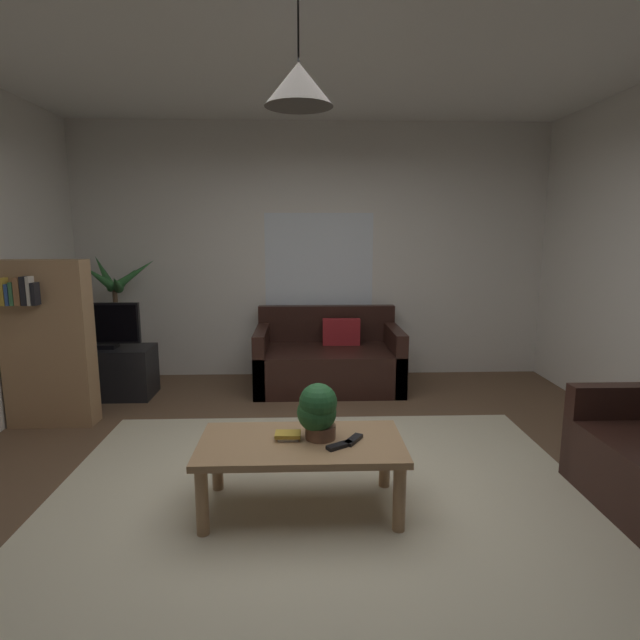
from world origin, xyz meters
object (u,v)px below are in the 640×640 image
book_on_table_1 (288,434)px  remote_on_table_1 (340,446)px  book_on_table_0 (288,437)px  potted_plant_on_table (318,410)px  remote_on_table_0 (353,440)px  tv (103,325)px  potted_palm_corner (119,331)px  couch_under_window (328,362)px  coffee_table (301,451)px  pendant_lamp (299,84)px  bookshelf_corner (47,342)px  tv_stand (107,372)px

book_on_table_1 → remote_on_table_1: bearing=-22.3°
book_on_table_0 → potted_plant_on_table: (0.17, 0.00, 0.17)m
book_on_table_0 → remote_on_table_0: bearing=-7.7°
tv → potted_palm_corner: bearing=91.9°
potted_plant_on_table → couch_under_window: bearing=85.5°
book_on_table_0 → tv: tv is taller
remote_on_table_0 → remote_on_table_1: 0.11m
couch_under_window → remote_on_table_0: (0.02, -2.40, 0.16)m
coffee_table → book_on_table_1: book_on_table_1 is taller
tv → coffee_table: bearing=-47.6°
remote_on_table_0 → remote_on_table_1: size_ratio=1.00×
book_on_table_1 → tv: 2.80m
book_on_table_1 → pendant_lamp: size_ratio=0.28×
potted_plant_on_table → pendant_lamp: bearing=-161.2°
book_on_table_0 → remote_on_table_1: 0.32m
remote_on_table_0 → bookshelf_corner: bearing=1.2°
potted_plant_on_table → bookshelf_corner: (-2.21, 1.38, 0.12)m
potted_palm_corner → pendant_lamp: bearing=-52.7°
coffee_table → potted_plant_on_table: (0.10, 0.03, 0.24)m
coffee_table → pendant_lamp: pendant_lamp is taller
remote_on_table_0 → potted_plant_on_table: bearing=17.3°
book_on_table_0 → potted_plant_on_table: size_ratio=0.36×
couch_under_window → tv: size_ratio=2.12×
tv_stand → tv: tv is taller
tv_stand → remote_on_table_1: bearing=-46.1°
pendant_lamp → book_on_table_0: bearing=157.3°
bookshelf_corner → pendant_lamp: size_ratio=2.62×
couch_under_window → pendant_lamp: (-0.28, -2.38, 2.10)m
tv → pendant_lamp: pendant_lamp is taller
tv_stand → bookshelf_corner: bookshelf_corner is taller
potted_palm_corner → potted_plant_on_table: bearing=-51.0°
book_on_table_0 → remote_on_table_1: size_ratio=0.75×
tv_stand → tv: 0.48m
remote_on_table_1 → tv_stand: (-2.15, 2.23, -0.19)m
couch_under_window → bookshelf_corner: bookshelf_corner is taller
coffee_table → tv_stand: bearing=132.1°
tv → potted_palm_corner: size_ratio=0.50×
remote_on_table_0 → pendant_lamp: (-0.30, 0.02, 1.94)m
remote_on_table_0 → book_on_table_0: bearing=24.1°
remote_on_table_1 → bookshelf_corner: bookshelf_corner is taller
book_on_table_1 → pendant_lamp: pendant_lamp is taller
couch_under_window → book_on_table_1: 2.39m
potted_palm_corner → couch_under_window: bearing=-4.4°
coffee_table → potted_palm_corner: 3.21m
potted_palm_corner → remote_on_table_1: bearing=-50.8°
remote_on_table_1 → potted_palm_corner: bearing=6.9°
book_on_table_0 → potted_palm_corner: (-1.87, 2.52, 0.14)m
bookshelf_corner → remote_on_table_1: bearing=-32.9°
tv → potted_palm_corner: 0.46m
potted_plant_on_table → bookshelf_corner: bookshelf_corner is taller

